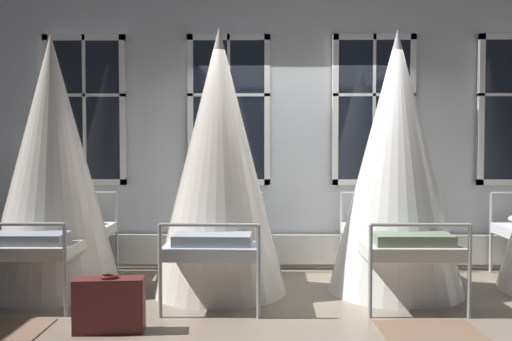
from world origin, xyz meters
The scene contains 8 objects.
ground centered at (0.00, 0.00, 0.00)m, with size 21.46×21.46×0.00m, color gray.
back_wall_with_windows centered at (0.00, 1.32, 1.70)m, with size 10.69×0.10×3.40m, color silver.
window_bank centered at (0.00, 1.20, 1.16)m, with size 6.33×0.10×2.81m.
cot_first centered at (-2.67, 0.15, 1.30)m, with size 1.39×1.86×2.68m.
cot_second centered at (-0.92, 0.13, 1.33)m, with size 1.39×1.87×2.74m.
cot_third centered at (0.91, 0.15, 1.32)m, with size 1.39×1.85×2.71m.
rug_third centered at (0.89, -1.13, 0.01)m, with size 0.80×0.56×0.01m, color brown.
suitcase_dark centered at (-1.72, -1.15, 0.22)m, with size 0.58×0.26×0.47m.
Camera 1 is at (-0.48, -5.59, 1.50)m, focal length 38.89 mm.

